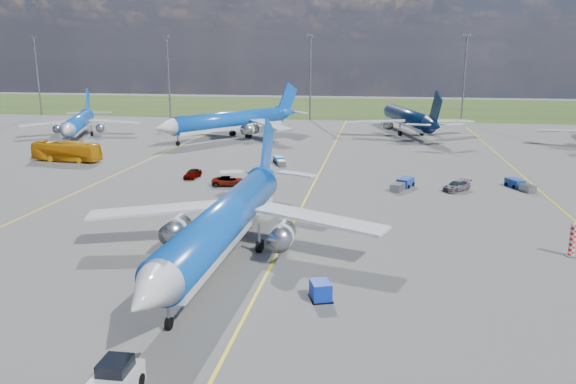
# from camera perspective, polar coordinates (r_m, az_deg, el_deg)

# --- Properties ---
(ground) EXTENTS (400.00, 400.00, 0.00)m
(ground) POSITION_cam_1_polar(r_m,az_deg,el_deg) (47.01, -2.05, -8.11)
(ground) COLOR #555552
(ground) RESTS_ON ground
(grass_strip) EXTENTS (400.00, 80.00, 0.01)m
(grass_strip) POSITION_cam_1_polar(r_m,az_deg,el_deg) (193.73, 6.67, 8.56)
(grass_strip) COLOR #2D4719
(grass_strip) RESTS_ON ground
(taxiway_lines) EXTENTS (60.25, 160.00, 0.02)m
(taxiway_lines) POSITION_cam_1_polar(r_m,az_deg,el_deg) (73.09, 2.29, -0.06)
(taxiway_lines) COLOR yellow
(taxiway_lines) RESTS_ON ground
(floodlight_masts) EXTENTS (202.20, 0.50, 22.70)m
(floodlight_masts) POSITION_cam_1_polar(r_m,az_deg,el_deg) (152.83, 9.91, 11.77)
(floodlight_masts) COLOR slate
(floodlight_masts) RESTS_ON ground
(warning_post) EXTENTS (0.50, 0.50, 3.00)m
(warning_post) POSITION_cam_1_polar(r_m,az_deg,el_deg) (56.00, 26.92, -4.38)
(warning_post) COLOR red
(warning_post) RESTS_ON ground
(bg_jet_nw) EXTENTS (37.85, 42.85, 9.33)m
(bg_jet_nw) POSITION_cam_1_polar(r_m,az_deg,el_deg) (129.93, -20.38, 5.22)
(bg_jet_nw) COLOR blue
(bg_jet_nw) RESTS_ON ground
(bg_jet_nnw) EXTENTS (49.28, 51.96, 10.84)m
(bg_jet_nnw) POSITION_cam_1_polar(r_m,az_deg,el_deg) (121.30, -5.82, 5.45)
(bg_jet_nnw) COLOR blue
(bg_jet_nnw) RESTS_ON ground
(bg_jet_n) EXTENTS (39.54, 46.37, 10.48)m
(bg_jet_n) POSITION_cam_1_polar(r_m,az_deg,el_deg) (130.26, 12.01, 5.80)
(bg_jet_n) COLOR #071A3C
(bg_jet_n) RESTS_ON ground
(main_airliner) EXTENTS (30.75, 39.89, 10.28)m
(main_airliner) POSITION_cam_1_polar(r_m,az_deg,el_deg) (49.96, -6.30, -6.83)
(main_airliner) COLOR blue
(main_airliner) RESTS_ON ground
(pushback_tug) EXTENTS (2.16, 5.63, 1.90)m
(pushback_tug) POSITION_cam_1_polar(r_m,az_deg,el_deg) (32.38, -17.39, -18.12)
(pushback_tug) COLOR silver
(pushback_tug) RESTS_ON ground
(uld_container) EXTENTS (1.86, 2.07, 1.37)m
(uld_container) POSITION_cam_1_polar(r_m,az_deg,el_deg) (41.87, 3.33, -9.96)
(uld_container) COLOR #0D30C2
(uld_container) RESTS_ON ground
(apron_bus) EXTENTS (12.22, 4.05, 3.34)m
(apron_bus) POSITION_cam_1_polar(r_m,az_deg,el_deg) (101.38, -21.59, 3.85)
(apron_bus) COLOR orange
(apron_bus) RESTS_ON ground
(service_car_a) EXTENTS (1.94, 4.05, 1.33)m
(service_car_a) POSITION_cam_1_polar(r_m,az_deg,el_deg) (82.80, -9.67, 1.87)
(service_car_a) COLOR #999999
(service_car_a) RESTS_ON ground
(service_car_b) EXTENTS (5.02, 2.88, 1.32)m
(service_car_b) POSITION_cam_1_polar(r_m,az_deg,el_deg) (77.15, -6.00, 1.11)
(service_car_b) COLOR #999999
(service_car_b) RESTS_ON ground
(service_car_c) EXTENTS (4.38, 4.56, 1.31)m
(service_car_c) POSITION_cam_1_polar(r_m,az_deg,el_deg) (77.30, 16.76, 0.61)
(service_car_c) COLOR #999999
(service_car_c) RESTS_ON ground
(baggage_tug_w) EXTENTS (3.42, 5.53, 1.21)m
(baggage_tug_w) POSITION_cam_1_polar(r_m,az_deg,el_deg) (76.94, 11.58, 0.80)
(baggage_tug_w) COLOR #193C99
(baggage_tug_w) RESTS_ON ground
(baggage_tug_c) EXTENTS (2.86, 4.97, 1.08)m
(baggage_tug_c) POSITION_cam_1_polar(r_m,az_deg,el_deg) (92.22, -0.87, 3.19)
(baggage_tug_c) COLOR #195699
(baggage_tug_c) RESTS_ON ground
(baggage_tug_e) EXTENTS (3.26, 5.15, 1.13)m
(baggage_tug_e) POSITION_cam_1_polar(r_m,az_deg,el_deg) (81.19, 22.44, 0.67)
(baggage_tug_e) COLOR navy
(baggage_tug_e) RESTS_ON ground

